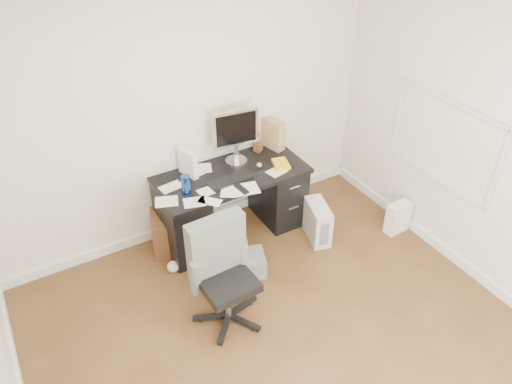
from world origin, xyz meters
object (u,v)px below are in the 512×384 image
(desk, at_px, (232,202))
(wicker_basket, at_px, (173,231))
(lcd_monitor, at_px, (236,136))
(pc_tower, at_px, (317,222))
(office_chair, at_px, (227,277))
(keyboard, at_px, (230,180))

(desk, bearing_deg, wicker_basket, 171.25)
(wicker_basket, bearing_deg, lcd_monitor, 4.85)
(pc_tower, distance_m, wicker_basket, 1.49)
(desk, distance_m, lcd_monitor, 0.68)
(office_chair, bearing_deg, pc_tower, 18.74)
(pc_tower, bearing_deg, lcd_monitor, 146.48)
(office_chair, bearing_deg, keyboard, 57.81)
(pc_tower, height_order, wicker_basket, pc_tower)
(lcd_monitor, distance_m, wicker_basket, 1.15)
(keyboard, xyz_separation_m, wicker_basket, (-0.57, 0.21, -0.56))
(office_chair, bearing_deg, desk, 57.60)
(lcd_monitor, relative_size, wicker_basket, 1.47)
(desk, relative_size, office_chair, 1.49)
(lcd_monitor, height_order, keyboard, lcd_monitor)
(lcd_monitor, distance_m, pc_tower, 1.22)
(desk, distance_m, office_chair, 1.19)
(pc_tower, bearing_deg, wicker_basket, 171.87)
(lcd_monitor, height_order, pc_tower, lcd_monitor)
(wicker_basket, bearing_deg, pc_tower, -24.37)
(keyboard, bearing_deg, wicker_basket, 156.44)
(desk, height_order, wicker_basket, desk)
(lcd_monitor, bearing_deg, keyboard, -120.16)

